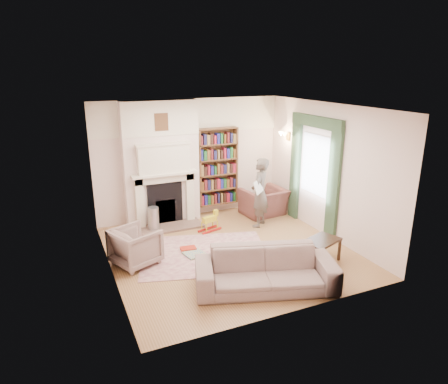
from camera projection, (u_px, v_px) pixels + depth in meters
name	position (u px, v px, depth m)	size (l,w,h in m)	color
floor	(229.00, 251.00, 7.89)	(4.50, 4.50, 0.00)	brown
ceiling	(230.00, 107.00, 7.05)	(4.50, 4.50, 0.00)	white
wall_back	(190.00, 159.00, 9.44)	(4.50, 4.50, 0.00)	silver
wall_front	(297.00, 224.00, 5.51)	(4.50, 4.50, 0.00)	silver
wall_left	(106.00, 198.00, 6.61)	(4.50, 4.50, 0.00)	silver
wall_right	(327.00, 171.00, 8.34)	(4.50, 4.50, 0.00)	silver
fireplace	(161.00, 164.00, 8.98)	(1.70, 0.58, 2.80)	silver
bookcase	(217.00, 167.00, 9.64)	(1.00, 0.24, 1.85)	brown
window	(315.00, 165.00, 8.67)	(0.02, 0.90, 1.30)	silver
curtain_left	(334.00, 184.00, 8.12)	(0.07, 0.32, 2.40)	#2B432B
curtain_right	(295.00, 169.00, 9.34)	(0.07, 0.32, 2.40)	#2B432B
pelmet	(316.00, 122.00, 8.37)	(0.09, 1.70, 0.24)	#2B432B
wall_sconce	(281.00, 137.00, 9.41)	(0.20, 0.24, 0.24)	gold
rug	(205.00, 254.00, 7.75)	(2.44, 1.87, 0.01)	beige
armchair_reading	(264.00, 202.00, 9.76)	(1.00, 0.87, 0.65)	#542E2D
armchair_left	(136.00, 246.00, 7.27)	(0.74, 0.77, 0.70)	#A09784
sofa	(266.00, 270.00, 6.47)	(2.27, 0.89, 0.66)	gray
man_reading	(260.00, 193.00, 8.92)	(0.58, 0.38, 1.58)	#534A42
newspaper	(258.00, 187.00, 8.63)	(0.40, 0.02, 0.28)	silver
coffee_table	(321.00, 251.00, 7.37)	(0.70, 0.45, 0.45)	#311D11
paraffin_heater	(154.00, 219.00, 8.78)	(0.24, 0.24, 0.55)	#AEB0B6
rocking_horse	(210.00, 221.00, 8.79)	(0.52, 0.21, 0.45)	gold
board_game	(194.00, 254.00, 7.70)	(0.37, 0.37, 0.03)	gold
game_box_lid	(188.00, 249.00, 7.90)	(0.30, 0.20, 0.05)	#A52312
comic_annuals	(251.00, 258.00, 7.56)	(0.91, 0.55, 0.02)	red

